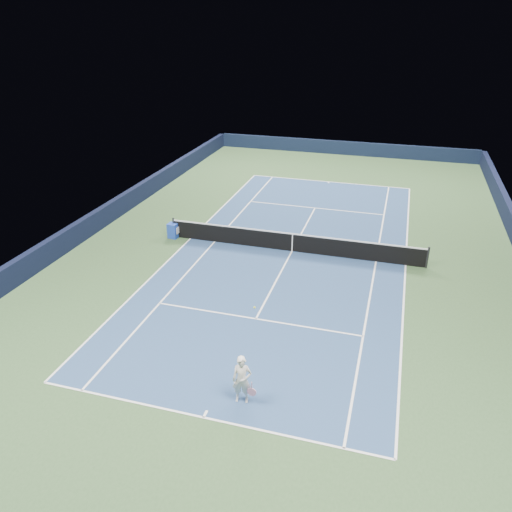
# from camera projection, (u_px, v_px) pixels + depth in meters

# --- Properties ---
(ground) EXTENTS (40.00, 40.00, 0.00)m
(ground) POSITION_uv_depth(u_px,v_px,m) (292.00, 251.00, 24.90)
(ground) COLOR #304C29
(ground) RESTS_ON ground
(wall_far) EXTENTS (22.00, 0.35, 1.10)m
(wall_far) POSITION_uv_depth(u_px,v_px,m) (344.00, 148.00, 41.75)
(wall_far) COLOR black
(wall_far) RESTS_ON ground
(wall_left) EXTENTS (0.35, 40.00, 1.10)m
(wall_left) POSITION_uv_depth(u_px,v_px,m) (100.00, 218.00, 27.40)
(wall_left) COLOR black
(wall_left) RESTS_ON ground
(court_surface) EXTENTS (10.97, 23.77, 0.01)m
(court_surface) POSITION_uv_depth(u_px,v_px,m) (292.00, 251.00, 24.90)
(court_surface) COLOR navy
(court_surface) RESTS_ON ground
(baseline_far) EXTENTS (10.97, 0.08, 0.00)m
(baseline_far) POSITION_uv_depth(u_px,v_px,m) (329.00, 182.00, 35.14)
(baseline_far) COLOR white
(baseline_far) RESTS_ON ground
(baseline_near) EXTENTS (10.97, 0.08, 0.00)m
(baseline_near) POSITION_uv_depth(u_px,v_px,m) (203.00, 417.00, 14.64)
(baseline_near) COLOR white
(baseline_near) RESTS_ON ground
(sideline_doubles_right) EXTENTS (0.08, 23.77, 0.00)m
(sideline_doubles_right) POSITION_uv_depth(u_px,v_px,m) (406.00, 265.00, 23.50)
(sideline_doubles_right) COLOR white
(sideline_doubles_right) RESTS_ON ground
(sideline_doubles_left) EXTENTS (0.08, 23.77, 0.00)m
(sideline_doubles_left) POSITION_uv_depth(u_px,v_px,m) (190.00, 238.00, 26.28)
(sideline_doubles_left) COLOR white
(sideline_doubles_left) RESTS_ON ground
(sideline_singles_right) EXTENTS (0.08, 23.77, 0.00)m
(sideline_singles_right) POSITION_uv_depth(u_px,v_px,m) (376.00, 261.00, 23.85)
(sideline_singles_right) COLOR white
(sideline_singles_right) RESTS_ON ground
(sideline_singles_left) EXTENTS (0.08, 23.77, 0.00)m
(sideline_singles_left) POSITION_uv_depth(u_px,v_px,m) (215.00, 242.00, 25.94)
(sideline_singles_left) COLOR white
(sideline_singles_left) RESTS_ON ground
(service_line_far) EXTENTS (8.23, 0.08, 0.00)m
(service_line_far) POSITION_uv_depth(u_px,v_px,m) (315.00, 208.00, 30.41)
(service_line_far) COLOR white
(service_line_far) RESTS_ON ground
(service_line_near) EXTENTS (8.23, 0.08, 0.00)m
(service_line_near) POSITION_uv_depth(u_px,v_px,m) (256.00, 319.00, 19.37)
(service_line_near) COLOR white
(service_line_near) RESTS_ON ground
(center_service_line) EXTENTS (0.08, 12.80, 0.00)m
(center_service_line) POSITION_uv_depth(u_px,v_px,m) (292.00, 251.00, 24.89)
(center_service_line) COLOR white
(center_service_line) RESTS_ON ground
(center_mark_far) EXTENTS (0.08, 0.30, 0.00)m
(center_mark_far) POSITION_uv_depth(u_px,v_px,m) (329.00, 182.00, 35.01)
(center_mark_far) COLOR white
(center_mark_far) RESTS_ON ground
(center_mark_near) EXTENTS (0.08, 0.30, 0.00)m
(center_mark_near) POSITION_uv_depth(u_px,v_px,m) (205.00, 414.00, 14.77)
(center_mark_near) COLOR white
(center_mark_near) RESTS_ON ground
(tennis_net) EXTENTS (12.90, 0.10, 1.07)m
(tennis_net) POSITION_uv_depth(u_px,v_px,m) (292.00, 242.00, 24.68)
(tennis_net) COLOR black
(tennis_net) RESTS_ON ground
(sponsor_cube) EXTENTS (0.57, 0.49, 0.80)m
(sponsor_cube) POSITION_uv_depth(u_px,v_px,m) (173.00, 231.00, 26.24)
(sponsor_cube) COLOR blue
(sponsor_cube) RESTS_ON ground
(tennis_player) EXTENTS (0.79, 1.28, 2.80)m
(tennis_player) POSITION_uv_depth(u_px,v_px,m) (242.00, 380.00, 14.94)
(tennis_player) COLOR silver
(tennis_player) RESTS_ON ground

